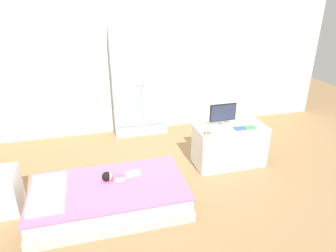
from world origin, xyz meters
TOP-DOWN VIEW (x-y plane):
  - ground_plane at (0.00, 0.00)m, footprint 10.00×10.00m
  - back_wall at (0.00, 1.57)m, footprint 6.40×0.05m
  - bed at (-0.52, -0.31)m, footprint 1.52×0.85m
  - pillow at (-1.08, -0.31)m, footprint 0.32×0.61m
  - doll at (-0.45, -0.20)m, footprint 0.39×0.14m
  - wardrobe at (0.10, 1.40)m, footprint 0.78×0.29m
  - tv_stand at (1.01, 0.19)m, footprint 0.86×0.40m
  - tv_monitor at (0.92, 0.25)m, footprint 0.33×0.10m
  - rocking_horse_toy at (0.66, 0.06)m, footprint 0.10×0.04m
  - book_blue at (1.07, 0.10)m, footprint 0.12×0.11m
  - book_green at (1.21, 0.10)m, footprint 0.14×0.10m

SIDE VIEW (x-z plane):
  - ground_plane at x=0.00m, z-range -0.02..0.00m
  - bed at x=-0.52m, z-range 0.00..0.26m
  - tv_stand at x=1.01m, z-range 0.00..0.51m
  - pillow at x=-1.08m, z-range 0.26..0.31m
  - doll at x=-0.45m, z-range 0.25..0.35m
  - book_blue at x=1.07m, z-range 0.51..0.52m
  - book_green at x=1.21m, z-range 0.51..0.53m
  - rocking_horse_toy at x=0.66m, z-range 0.51..0.63m
  - tv_monitor at x=0.92m, z-range 0.54..0.81m
  - wardrobe at x=0.10m, z-range 0.00..1.61m
  - back_wall at x=0.00m, z-range 0.00..2.70m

